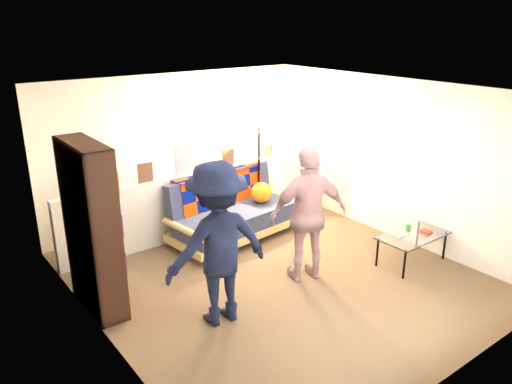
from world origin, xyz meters
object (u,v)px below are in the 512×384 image
person_left (218,244)px  futon_sofa (234,212)px  person_right (308,215)px  floor_lamp (258,152)px  bookshelf (92,234)px  coffee_table (413,236)px

person_left → futon_sofa: bearing=-123.4°
person_left → person_right: person_left is taller
futon_sofa → floor_lamp: bearing=22.4°
person_right → floor_lamp: bearing=-89.8°
futon_sofa → bookshelf: 2.52m
futon_sofa → person_left: bearing=-129.1°
futon_sofa → bookshelf: bookshelf is taller
bookshelf → person_right: bookshelf is taller
person_right → futon_sofa: bearing=-70.0°
floor_lamp → person_left: (-2.08, -2.00, -0.25)m
floor_lamp → person_right: (-0.66, -1.90, -0.30)m
bookshelf → floor_lamp: (3.05, 0.95, 0.25)m
bookshelf → floor_lamp: bearing=17.2°
futon_sofa → coffee_table: bearing=-56.7°
floor_lamp → person_left: bearing=-136.0°
floor_lamp → person_left: size_ratio=0.90×
futon_sofa → floor_lamp: (0.68, 0.28, 0.76)m
bookshelf → person_left: size_ratio=1.08×
floor_lamp → person_left: person_left is taller
futon_sofa → bookshelf: bearing=-164.3°
bookshelf → futon_sofa: bearing=15.7°
coffee_table → person_left: (-2.84, 0.47, 0.52)m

